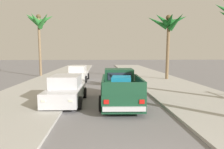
{
  "coord_description": "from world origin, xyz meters",
  "views": [
    {
      "loc": [
        -0.74,
        -3.07,
        2.77
      ],
      "look_at": [
        0.15,
        11.69,
        1.2
      ],
      "focal_mm": 32.4,
      "sensor_mm": 36.0,
      "label": 1
    }
  ],
  "objects": [
    {
      "name": "curb_left",
      "position": [
        -3.91,
        12.0,
        0.05
      ],
      "size": [
        0.16,
        60.0,
        0.1
      ],
      "primitive_type": "cube",
      "color": "silver",
      "rests_on": "ground"
    },
    {
      "name": "curb_right",
      "position": [
        3.91,
        12.0,
        0.05
      ],
      "size": [
        0.16,
        60.0,
        0.1
      ],
      "primitive_type": "cube",
      "color": "silver",
      "rests_on": "ground"
    },
    {
      "name": "pickup_truck",
      "position": [
        0.37,
        7.93,
        0.8
      ],
      "size": [
        2.36,
        5.28,
        1.8
      ],
      "color": "#19472D",
      "rests_on": "ground"
    },
    {
      "name": "car_left_near",
      "position": [
        -2.95,
        17.23,
        0.71
      ],
      "size": [
        2.12,
        4.3,
        1.54
      ],
      "color": "silver",
      "rests_on": "ground"
    },
    {
      "name": "palm_tree_left_mid",
      "position": [
        6.09,
        17.09,
        5.62
      ],
      "size": [
        4.03,
        3.32,
        6.66
      ],
      "color": "brown",
      "rests_on": "ground"
    },
    {
      "name": "car_right_near",
      "position": [
        -2.64,
        8.18,
        0.71
      ],
      "size": [
        2.1,
        4.29,
        1.54
      ],
      "color": "silver",
      "rests_on": "ground"
    },
    {
      "name": "sidewalk_left",
      "position": [
        -5.13,
        12.0,
        0.06
      ],
      "size": [
        5.24,
        60.0,
        0.12
      ],
      "primitive_type": "cube",
      "color": "#B2AFA8",
      "rests_on": "ground"
    },
    {
      "name": "sidewalk_right",
      "position": [
        5.13,
        12.0,
        0.06
      ],
      "size": [
        5.24,
        60.0,
        0.12
      ],
      "primitive_type": "cube",
      "color": "#B2AFA8",
      "rests_on": "ground"
    },
    {
      "name": "palm_tree_left_fore",
      "position": [
        -7.64,
        21.04,
        6.2
      ],
      "size": [
        3.52,
        3.39,
        7.29
      ],
      "color": "#846B4C",
      "rests_on": "ground"
    }
  ]
}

